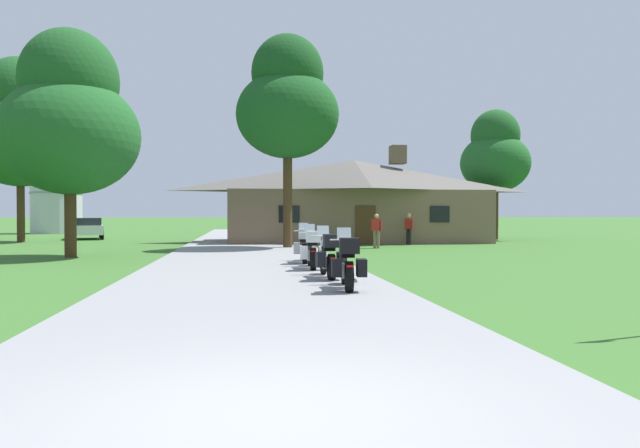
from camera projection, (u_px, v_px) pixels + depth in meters
name	position (u px, v px, depth m)	size (l,w,h in m)	color
ground_plane	(249.00, 255.00, 24.73)	(500.00, 500.00, 0.00)	#386628
asphalt_driveway	(249.00, 257.00, 22.75)	(6.40, 80.00, 0.06)	gray
motorcycle_silver_nearest_to_camera	(347.00, 264.00, 12.90)	(0.83, 2.08, 1.30)	black
motorcycle_silver_second_in_row	(329.00, 256.00, 15.15)	(0.72, 2.08, 1.30)	black
motorcycle_blue_third_in_row	(312.00, 250.00, 17.74)	(0.75, 2.08, 1.30)	black
motorcycle_silver_farthest_in_row	(304.00, 246.00, 19.98)	(0.80, 2.08, 1.30)	black
stone_lodge	(354.00, 200.00, 35.98)	(15.64, 7.24, 5.75)	brown
bystander_red_shirt_near_lodge	(409.00, 227.00, 32.35)	(0.38, 0.47, 1.69)	black
bystander_red_shirt_beside_signpost	(376.00, 229.00, 29.19)	(0.47, 0.39, 1.67)	#75664C
tree_left_near	(70.00, 120.00, 23.03)	(5.25, 5.25, 8.70)	#422D19
tree_by_lodge_front	(288.00, 103.00, 28.98)	(4.94, 4.94, 10.26)	#422D19
tree_left_far	(20.00, 128.00, 35.29)	(6.28, 6.28, 10.80)	#422D19
tree_right_of_lodge	(495.00, 155.00, 39.61)	(4.51, 4.51, 8.49)	#422D19
metal_silo_distant	(56.00, 187.00, 51.53)	(4.26, 4.26, 7.90)	#B2B7BC
parked_white_suv_far_left	(88.00, 227.00, 39.78)	(2.91, 4.91, 1.40)	silver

